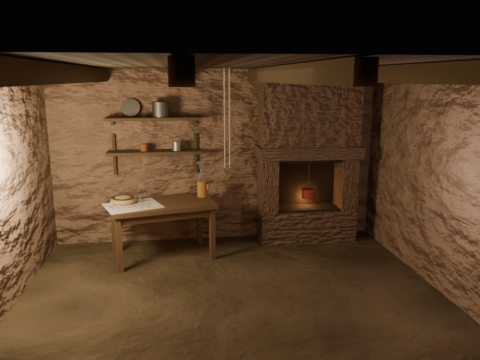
{
  "coord_description": "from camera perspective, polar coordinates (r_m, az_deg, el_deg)",
  "views": [
    {
      "loc": [
        -0.52,
        -4.48,
        2.28
      ],
      "look_at": [
        0.18,
        0.9,
        1.09
      ],
      "focal_mm": 35.0,
      "sensor_mm": 36.0,
      "label": 1
    }
  ],
  "objects": [
    {
      "name": "shelf_upper",
      "position": [
        6.35,
        -10.51,
        7.37
      ],
      "size": [
        1.25,
        0.3,
        0.04
      ],
      "primitive_type": "cube",
      "color": "black",
      "rests_on": "back_wall"
    },
    {
      "name": "stoneware_jug",
      "position": [
        6.21,
        -4.61,
        -0.16
      ],
      "size": [
        0.18,
        0.18,
        0.48
      ],
      "rotation": [
        0.0,
        0.0,
        0.43
      ],
      "color": "brown",
      "rests_on": "work_table"
    },
    {
      "name": "beam_mid_left",
      "position": [
        4.48,
        -7.37,
        12.66
      ],
      "size": [
        0.14,
        3.95,
        0.16
      ],
      "primitive_type": "cube",
      "color": "black",
      "rests_on": "ceiling"
    },
    {
      "name": "hanging_ropes",
      "position": [
        5.58,
        -1.58,
        7.43
      ],
      "size": [
        0.08,
        0.08,
        1.2
      ],
      "primitive_type": null,
      "color": "tan",
      "rests_on": "ceiling"
    },
    {
      "name": "iron_stockpot",
      "position": [
        6.34,
        -9.59,
        8.4
      ],
      "size": [
        0.28,
        0.28,
        0.18
      ],
      "primitive_type": "cylinder",
      "rotation": [
        0.0,
        0.0,
        0.19
      ],
      "color": "#302E2A",
      "rests_on": "shelf_upper"
    },
    {
      "name": "beam_mid_right",
      "position": [
        4.59,
        5.51,
        12.69
      ],
      "size": [
        0.14,
        3.95,
        0.16
      ],
      "primitive_type": "cube",
      "color": "black",
      "rests_on": "ceiling"
    },
    {
      "name": "rusty_tin",
      "position": [
        6.4,
        -11.59,
        3.91
      ],
      "size": [
        0.11,
        0.11,
        0.09
      ],
      "primitive_type": "cylinder",
      "rotation": [
        0.0,
        0.0,
        -0.21
      ],
      "color": "#5B2E12",
      "rests_on": "shelf_lower"
    },
    {
      "name": "ceiling",
      "position": [
        4.51,
        -0.85,
        13.9
      ],
      "size": [
        4.5,
        4.0,
        0.04
      ],
      "primitive_type": "cube",
      "color": "black",
      "rests_on": "back_wall"
    },
    {
      "name": "small_kettle",
      "position": [
        6.38,
        -7.7,
        4.15
      ],
      "size": [
        0.19,
        0.15,
        0.19
      ],
      "primitive_type": null,
      "rotation": [
        0.0,
        0.0,
        0.13
      ],
      "color": "gray",
      "rests_on": "shelf_lower"
    },
    {
      "name": "linen_cloth",
      "position": [
        5.92,
        -12.95,
        -3.07
      ],
      "size": [
        0.79,
        0.71,
        0.01
      ],
      "primitive_type": "cube",
      "rotation": [
        0.0,
        0.0,
        0.36
      ],
      "color": "silver",
      "rests_on": "work_table"
    },
    {
      "name": "right_wall",
      "position": [
        5.38,
        23.75,
        -0.28
      ],
      "size": [
        0.04,
        4.0,
        2.4
      ],
      "primitive_type": "cube",
      "color": "brown",
      "rests_on": "floor"
    },
    {
      "name": "red_pot",
      "position": [
        6.64,
        8.34,
        -1.56
      ],
      "size": [
        0.21,
        0.21,
        0.54
      ],
      "rotation": [
        0.0,
        0.0,
        0.1
      ],
      "color": "maroon",
      "rests_on": "hearth"
    },
    {
      "name": "back_wall",
      "position": [
        6.59,
        -2.84,
        2.91
      ],
      "size": [
        4.5,
        0.04,
        2.4
      ],
      "primitive_type": "cube",
      "color": "brown",
      "rests_on": "floor"
    },
    {
      "name": "pewter_cutlery_row",
      "position": [
        5.89,
        -12.97,
        -3.03
      ],
      "size": [
        0.58,
        0.38,
        0.01
      ],
      "primitive_type": null,
      "rotation": [
        0.0,
        0.0,
        0.36
      ],
      "color": "#9A978C",
      "rests_on": "linen_cloth"
    },
    {
      "name": "front_wall",
      "position": [
        2.75,
        4.15,
        -10.73
      ],
      "size": [
        4.5,
        0.04,
        2.4
      ],
      "primitive_type": "cube",
      "color": "brown",
      "rests_on": "floor"
    },
    {
      "name": "beam_far_left",
      "position": [
        4.58,
        -20.26,
        12.01
      ],
      "size": [
        0.14,
        3.95,
        0.16
      ],
      "primitive_type": "cube",
      "color": "black",
      "rests_on": "ceiling"
    },
    {
      "name": "work_table",
      "position": [
        6.12,
        -9.43,
        -5.76
      ],
      "size": [
        1.41,
        1.0,
        0.73
      ],
      "rotation": [
        0.0,
        0.0,
        0.22
      ],
      "color": "#382313",
      "rests_on": "floor"
    },
    {
      "name": "drinking_glasses",
      "position": [
        6.02,
        -12.67,
        -2.34
      ],
      "size": [
        0.21,
        0.06,
        0.08
      ],
      "primitive_type": null,
      "color": "white",
      "rests_on": "linen_cloth"
    },
    {
      "name": "shelf_lower",
      "position": [
        6.4,
        -10.35,
        3.36
      ],
      "size": [
        1.25,
        0.3,
        0.04
      ],
      "primitive_type": "cube",
      "color": "black",
      "rests_on": "back_wall"
    },
    {
      "name": "floor",
      "position": [
        5.05,
        -0.76,
        -14.46
      ],
      "size": [
        4.5,
        4.5,
        0.0
      ],
      "primitive_type": "plane",
      "color": "black",
      "rests_on": "ground"
    },
    {
      "name": "tin_pan",
      "position": [
        6.46,
        -13.2,
        8.6
      ],
      "size": [
        0.25,
        0.11,
        0.24
      ],
      "primitive_type": "cylinder",
      "rotation": [
        1.26,
        0.0,
        0.03
      ],
      "color": "gray",
      "rests_on": "shelf_upper"
    },
    {
      "name": "wooden_bowl",
      "position": [
        6.06,
        -14.01,
        -2.44
      ],
      "size": [
        0.36,
        0.36,
        0.11
      ],
      "primitive_type": "ellipsoid",
      "rotation": [
        0.0,
        0.0,
        -0.14
      ],
      "color": "olive",
      "rests_on": "work_table"
    },
    {
      "name": "beam_far_right",
      "position": [
        4.92,
        17.21,
        12.18
      ],
      "size": [
        0.14,
        3.95,
        0.16
      ],
      "primitive_type": "cube",
      "color": "black",
      "rests_on": "ceiling"
    },
    {
      "name": "hearth",
      "position": [
        6.58,
        8.25,
        3.02
      ],
      "size": [
        1.43,
        0.51,
        2.3
      ],
      "color": "#3C271E",
      "rests_on": "floor"
    }
  ]
}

